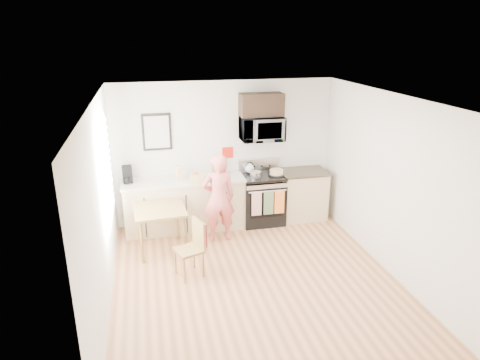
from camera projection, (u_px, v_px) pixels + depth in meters
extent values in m
plane|color=#945D39|center=(256.00, 282.00, 6.13)|extent=(4.60, 4.60, 0.00)
cube|color=white|center=(225.00, 153.00, 7.82)|extent=(4.00, 0.04, 2.60)
cube|color=white|center=(328.00, 296.00, 3.59)|extent=(4.00, 0.04, 2.60)
cube|color=white|center=(101.00, 211.00, 5.29)|extent=(0.04, 4.60, 2.60)
cube|color=white|center=(392.00, 186.00, 6.12)|extent=(0.04, 4.60, 2.60)
cube|color=white|center=(259.00, 100.00, 5.28)|extent=(4.00, 4.60, 0.04)
cube|color=silver|center=(105.00, 172.00, 5.94)|extent=(0.02, 1.40, 1.50)
cube|color=white|center=(106.00, 172.00, 5.95)|extent=(0.01, 1.30, 1.40)
cube|color=tan|center=(185.00, 205.00, 7.66)|extent=(2.10, 0.60, 0.90)
cube|color=beige|center=(184.00, 181.00, 7.50)|extent=(2.14, 0.64, 0.04)
cube|color=tan|center=(302.00, 195.00, 8.12)|extent=(0.84, 0.60, 0.90)
cube|color=black|center=(303.00, 172.00, 7.97)|extent=(0.88, 0.64, 0.04)
cube|color=black|center=(262.00, 202.00, 7.96)|extent=(0.76, 0.65, 0.77)
cube|color=black|center=(267.00, 206.00, 7.64)|extent=(0.61, 0.02, 0.45)
cube|color=silver|center=(267.00, 188.00, 7.54)|extent=(0.74, 0.02, 0.14)
cylinder|color=silver|center=(268.00, 191.00, 7.51)|extent=(0.68, 0.02, 0.02)
cube|color=black|center=(262.00, 176.00, 7.79)|extent=(0.76, 0.65, 0.04)
cube|color=silver|center=(259.00, 165.00, 7.99)|extent=(0.76, 0.08, 0.24)
cube|color=white|center=(257.00, 204.00, 7.53)|extent=(0.18, 0.02, 0.44)
cube|color=#4F6946|center=(269.00, 203.00, 7.58)|extent=(0.18, 0.02, 0.44)
cube|color=orange|center=(279.00, 202.00, 7.62)|extent=(0.18, 0.02, 0.44)
imported|color=silver|center=(262.00, 129.00, 7.60)|extent=(0.76, 0.51, 0.42)
cube|color=black|center=(261.00, 105.00, 7.50)|extent=(0.76, 0.35, 0.40)
cube|color=black|center=(157.00, 132.00, 7.40)|extent=(0.50, 0.03, 0.65)
cube|color=#B9BEB3|center=(157.00, 132.00, 7.39)|extent=(0.42, 0.01, 0.56)
cube|color=#AA190E|center=(228.00, 153.00, 7.82)|extent=(0.20, 0.02, 0.20)
imported|color=#D4443A|center=(219.00, 198.00, 7.14)|extent=(0.57, 0.39, 1.53)
cube|color=brown|center=(159.00, 210.00, 6.77)|extent=(0.79, 0.79, 0.04)
cylinder|color=brown|center=(142.00, 243.00, 6.51)|extent=(0.04, 0.04, 0.70)
cylinder|color=brown|center=(184.00, 237.00, 6.69)|extent=(0.04, 0.04, 0.70)
cylinder|color=brown|center=(139.00, 225.00, 7.10)|extent=(0.04, 0.04, 0.70)
cylinder|color=brown|center=(178.00, 220.00, 7.28)|extent=(0.04, 0.04, 0.70)
cube|color=brown|center=(189.00, 250.00, 6.16)|extent=(0.46, 0.46, 0.04)
cube|color=brown|center=(199.00, 234.00, 6.18)|extent=(0.15, 0.35, 0.43)
cube|color=maroon|center=(200.00, 233.00, 6.19)|extent=(0.16, 0.32, 0.36)
cylinder|color=brown|center=(184.00, 271.00, 6.04)|extent=(0.03, 0.03, 0.39)
cylinder|color=brown|center=(204.00, 265.00, 6.19)|extent=(0.03, 0.03, 0.39)
cylinder|color=brown|center=(175.00, 262.00, 6.28)|extent=(0.03, 0.03, 0.39)
cylinder|color=brown|center=(194.00, 256.00, 6.43)|extent=(0.03, 0.03, 0.39)
cube|color=brown|center=(216.00, 168.00, 7.77)|extent=(0.14, 0.17, 0.23)
cylinder|color=#AA190E|center=(222.00, 170.00, 7.76)|extent=(0.12, 0.12, 0.15)
imported|color=white|center=(196.00, 177.00, 7.55)|extent=(0.26, 0.26, 0.06)
cube|color=tan|center=(179.00, 172.00, 7.49)|extent=(0.11, 0.11, 0.24)
cube|color=black|center=(127.00, 174.00, 7.32)|extent=(0.18, 0.21, 0.29)
cylinder|color=black|center=(128.00, 180.00, 7.26)|extent=(0.11, 0.11, 0.11)
cube|color=#DCB073|center=(200.00, 179.00, 7.33)|extent=(0.33, 0.16, 0.12)
cylinder|color=black|center=(277.00, 174.00, 7.78)|extent=(0.30, 0.30, 0.02)
cylinder|color=tan|center=(277.00, 172.00, 7.76)|extent=(0.25, 0.25, 0.08)
sphere|color=white|center=(250.00, 168.00, 7.88)|extent=(0.17, 0.17, 0.17)
cone|color=white|center=(250.00, 164.00, 7.85)|extent=(0.05, 0.05, 0.05)
torus|color=black|center=(250.00, 166.00, 7.86)|extent=(0.15, 0.02, 0.15)
cylinder|color=silver|center=(256.00, 174.00, 7.65)|extent=(0.20, 0.20, 0.10)
cylinder|color=black|center=(257.00, 175.00, 7.49)|extent=(0.04, 0.18, 0.02)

